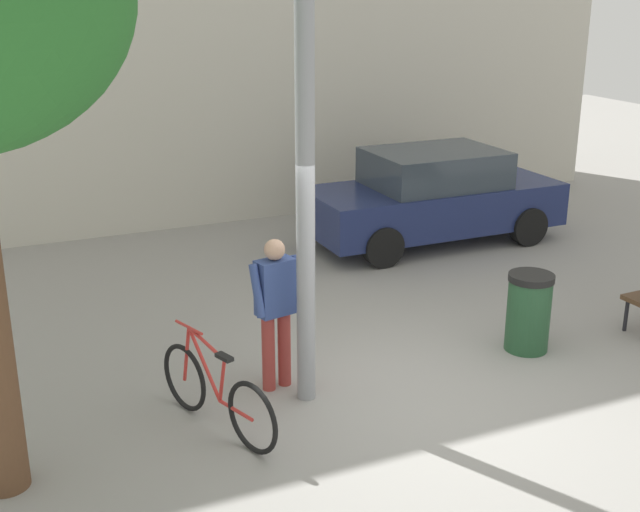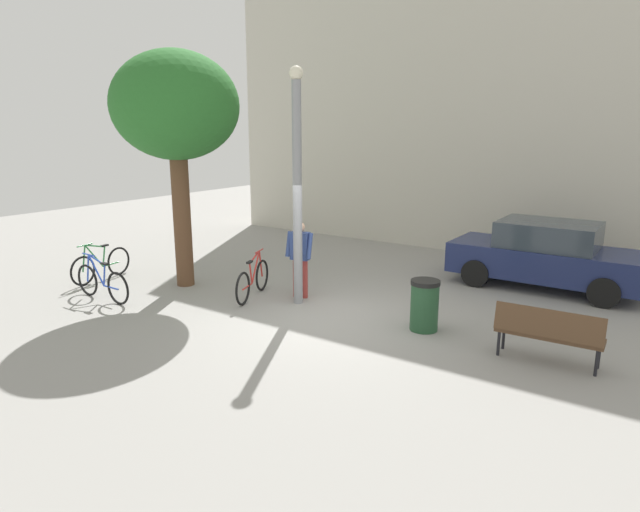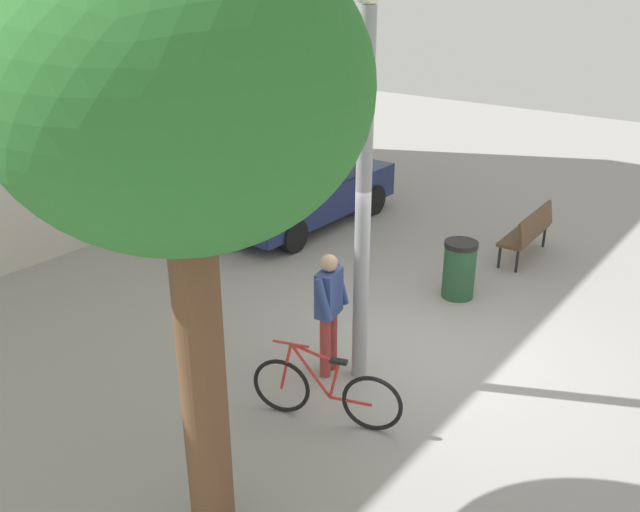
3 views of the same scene
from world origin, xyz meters
name	(u,v)px [view 1 (image 1 of 3)]	position (x,y,z in m)	size (l,w,h in m)	color
ground_plane	(412,398)	(0.00, 0.00, 0.00)	(36.00, 36.00, 0.00)	gray
lamppost	(305,159)	(-1.00, 0.48, 2.55)	(0.28, 0.28, 4.79)	gray
person_by_lamppost	(276,304)	(-1.20, 0.83, 0.97)	(0.62, 0.37, 1.67)	#9E3833
bicycle_red	(216,394)	(-2.05, 0.24, 0.38)	(0.64, 1.73, 0.97)	black
parked_car_navy	(433,197)	(3.04, 4.61, 0.77)	(4.20, 1.83, 1.55)	navy
trash_bin	(529,312)	(1.85, 0.51, 0.48)	(0.53, 0.53, 0.95)	#234C2D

